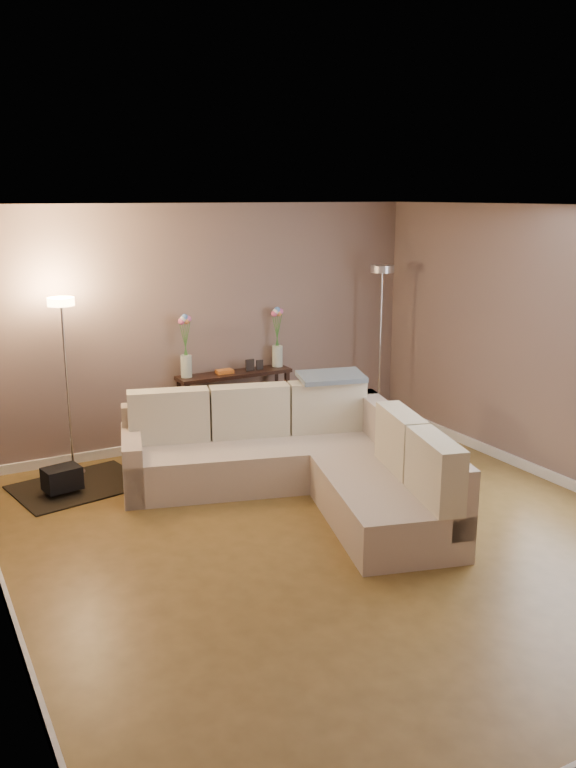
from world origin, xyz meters
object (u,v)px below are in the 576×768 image
console_table (227,403)px  floor_lamp_lit (65,352)px  sectional_sofa (302,459)px  floor_lamp_unlit (381,314)px

console_table → floor_lamp_lit: size_ratio=0.73×
console_table → floor_lamp_lit: bearing=-172.9°
sectional_sofa → console_table: 1.70m
floor_lamp_unlit → floor_lamp_lit: bearing=178.6°
floor_lamp_lit → floor_lamp_unlit: size_ratio=0.92×
sectional_sofa → floor_lamp_unlit: floor_lamp_unlit is taller
sectional_sofa → floor_lamp_unlit: 2.50m
console_table → floor_lamp_unlit: floor_lamp_unlit is taller
console_table → sectional_sofa: bearing=-89.9°
sectional_sofa → console_table: bearing=90.1°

